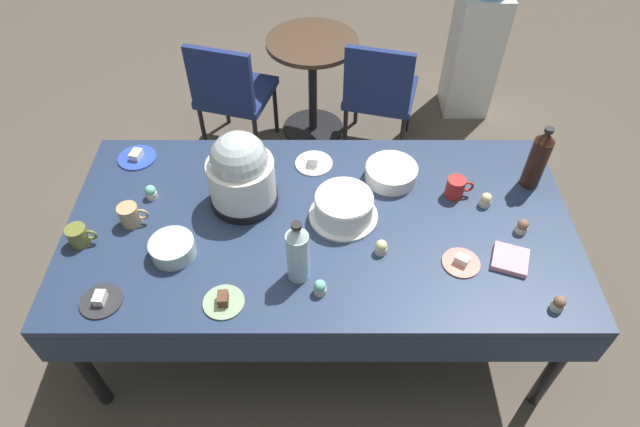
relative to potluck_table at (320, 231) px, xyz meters
The scene contains 27 objects.
ground 0.69m from the potluck_table, ahead, with size 9.00×9.00×0.00m, color brown.
potluck_table is the anchor object (origin of this frame).
frosted_layer_cake 0.16m from the potluck_table, 15.44° to the left, with size 0.30×0.30×0.12m.
slow_cooker 0.43m from the potluck_table, 159.55° to the left, with size 0.30×0.30×0.37m.
glass_salad_bowl 0.64m from the potluck_table, 163.36° to the right, with size 0.18×0.18×0.07m, color #B2C6BC.
ceramic_snack_bowl 0.44m from the potluck_table, 39.13° to the left, with size 0.24×0.24×0.07m, color silver.
dessert_plate_cobalt 0.98m from the potluck_table, 155.18° to the left, with size 0.19×0.19×0.04m.
dessert_plate_white 0.38m from the potluck_table, 94.57° to the left, with size 0.18×0.18×0.05m.
dessert_plate_coral 0.62m from the potluck_table, 21.88° to the right, with size 0.15×0.15×0.04m.
dessert_plate_sage 0.56m from the potluck_table, 131.34° to the right, with size 0.16×0.16×0.05m.
dessert_plate_charcoal 0.94m from the potluck_table, 153.74° to the right, with size 0.16×0.16×0.04m.
cupcake_rose 1.00m from the potluck_table, 26.23° to the right, with size 0.05×0.05×0.07m.
cupcake_lemon 0.38m from the potluck_table, 90.54° to the right, with size 0.05×0.05×0.07m.
cupcake_mint 0.32m from the potluck_table, 34.29° to the right, with size 0.05×0.05×0.07m.
cupcake_berry 0.78m from the potluck_table, 169.06° to the left, with size 0.05×0.05×0.07m.
cupcake_vanilla 0.87m from the potluck_table, ahead, with size 0.05×0.05×0.07m.
cupcake_cocoa 0.75m from the potluck_table, ahead, with size 0.05×0.05×0.07m.
soda_bottle_cola 1.02m from the potluck_table, 13.70° to the left, with size 0.09×0.09×0.32m.
soda_bottle_water 0.36m from the potluck_table, 106.52° to the right, with size 0.09×0.09×0.30m.
coffee_mug_tan 0.82m from the potluck_table, behind, with size 0.13×0.09×0.10m.
coffee_mug_red 0.64m from the potluck_table, 14.82° to the left, with size 0.13×0.08×0.10m.
coffee_mug_olive 1.01m from the potluck_table, behind, with size 0.12×0.08×0.09m.
paper_napkin_stack 0.81m from the potluck_table, 15.72° to the right, with size 0.14×0.14×0.02m, color pink.
maroon_chair_left 1.48m from the potluck_table, 112.82° to the left, with size 0.54×0.54×0.85m.
maroon_chair_right 1.42m from the potluck_table, 74.28° to the left, with size 0.53×0.53×0.85m.
round_cafe_table 1.59m from the potluck_table, 91.81° to the left, with size 0.60×0.60×0.72m.
water_cooler 2.16m from the potluck_table, 59.70° to the left, with size 0.32×0.32×1.24m.
Camera 1 is at (-0.00, -1.56, 2.50)m, focal length 30.23 mm.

